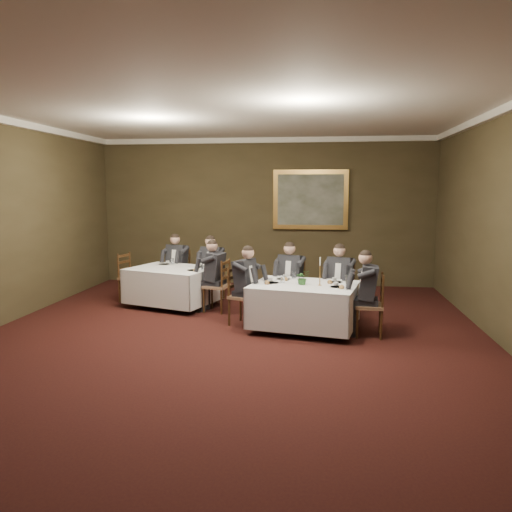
% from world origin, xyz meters
% --- Properties ---
extents(ground, '(10.00, 10.00, 0.00)m').
position_xyz_m(ground, '(0.00, 0.00, 0.00)').
color(ground, black).
rests_on(ground, ground).
extents(ceiling, '(8.00, 10.00, 0.10)m').
position_xyz_m(ceiling, '(0.00, 0.00, 3.50)').
color(ceiling, silver).
rests_on(ceiling, back_wall).
extents(back_wall, '(8.00, 0.10, 3.50)m').
position_xyz_m(back_wall, '(0.00, 5.00, 1.75)').
color(back_wall, '#372F1B').
rests_on(back_wall, ground).
extents(front_wall, '(8.00, 0.10, 3.50)m').
position_xyz_m(front_wall, '(0.00, -5.00, 1.75)').
color(front_wall, '#372F1B').
rests_on(front_wall, ground).
extents(crown_molding, '(8.00, 10.00, 0.12)m').
position_xyz_m(crown_molding, '(0.00, 0.00, 3.44)').
color(crown_molding, white).
rests_on(crown_molding, back_wall).
extents(table_main, '(1.89, 1.58, 0.67)m').
position_xyz_m(table_main, '(1.09, 1.04, 0.45)').
color(table_main, black).
rests_on(table_main, ground).
extents(table_second, '(1.90, 1.66, 0.67)m').
position_xyz_m(table_second, '(-1.54, 2.40, 0.45)').
color(table_second, black).
rests_on(table_second, ground).
extents(chair_main_backleft, '(0.54, 0.53, 1.00)m').
position_xyz_m(chair_main_backleft, '(0.82, 1.97, 0.28)').
color(chair_main_backleft, brown).
rests_on(chair_main_backleft, ground).
extents(diner_main_backleft, '(0.52, 0.58, 1.35)m').
position_xyz_m(diner_main_backleft, '(0.82, 1.96, 0.51)').
color(diner_main_backleft, black).
rests_on(diner_main_backleft, chair_main_backleft).
extents(chair_main_backright, '(0.56, 0.54, 1.00)m').
position_xyz_m(chair_main_backright, '(1.70, 1.79, 0.28)').
color(chair_main_backright, brown).
rests_on(chair_main_backright, ground).
extents(diner_main_backright, '(0.54, 0.59, 1.35)m').
position_xyz_m(diner_main_backright, '(1.70, 1.78, 0.51)').
color(diner_main_backright, black).
rests_on(diner_main_backright, chair_main_backright).
extents(chair_main_endleft, '(0.55, 0.56, 1.00)m').
position_xyz_m(chair_main_endleft, '(0.05, 1.25, 0.28)').
color(chair_main_endleft, brown).
rests_on(chair_main_endleft, ground).
extents(diner_main_endleft, '(0.59, 0.55, 1.35)m').
position_xyz_m(diner_main_endleft, '(0.06, 1.24, 0.51)').
color(diner_main_endleft, black).
rests_on(diner_main_endleft, chair_main_endleft).
extents(chair_main_endright, '(0.45, 0.47, 1.00)m').
position_xyz_m(chair_main_endright, '(2.13, 0.83, 0.28)').
color(chair_main_endright, brown).
rests_on(chair_main_endright, ground).
extents(diner_main_endright, '(0.51, 0.44, 1.35)m').
position_xyz_m(diner_main_endright, '(2.12, 0.84, 0.51)').
color(diner_main_endright, black).
rests_on(diner_main_endright, chair_main_endright).
extents(chair_sec_backleft, '(0.54, 0.52, 1.00)m').
position_xyz_m(chair_sec_backleft, '(-1.69, 3.31, 0.28)').
color(chair_sec_backleft, brown).
rests_on(chair_sec_backleft, ground).
extents(diner_sec_backleft, '(0.51, 0.57, 1.35)m').
position_xyz_m(diner_sec_backleft, '(-1.69, 3.30, 0.51)').
color(diner_sec_backleft, black).
rests_on(diner_sec_backleft, chair_sec_backleft).
extents(chair_sec_backright, '(0.50, 0.49, 1.00)m').
position_xyz_m(chair_sec_backright, '(-0.88, 3.05, 0.28)').
color(chair_sec_backright, brown).
rests_on(chair_sec_backright, ground).
extents(diner_sec_backright, '(0.47, 0.54, 1.35)m').
position_xyz_m(diner_sec_backright, '(-0.88, 3.03, 0.51)').
color(diner_sec_backright, black).
rests_on(diner_sec_backright, chair_sec_backright).
extents(chair_sec_endright, '(0.50, 0.52, 1.00)m').
position_xyz_m(chair_sec_endright, '(-0.58, 2.09, 0.28)').
color(chair_sec_endright, brown).
rests_on(chair_sec_endright, ground).
extents(diner_sec_endright, '(0.55, 0.49, 1.35)m').
position_xyz_m(diner_sec_endright, '(-0.59, 2.09, 0.51)').
color(diner_sec_endright, black).
rests_on(diner_sec_endright, chair_sec_endright).
extents(chair_sec_endleft, '(0.52, 0.54, 1.00)m').
position_xyz_m(chair_sec_endleft, '(-2.50, 2.72, 0.28)').
color(chair_sec_endleft, brown).
rests_on(chair_sec_endleft, ground).
extents(centerpiece, '(0.28, 0.26, 0.25)m').
position_xyz_m(centerpiece, '(1.06, 1.01, 0.89)').
color(centerpiece, '#2D5926').
rests_on(centerpiece, table_main).
extents(candlestick, '(0.07, 0.07, 0.47)m').
position_xyz_m(candlestick, '(1.34, 0.97, 0.94)').
color(candlestick, '#C6883C').
rests_on(candlestick, table_main).
extents(place_setting_table_main, '(0.33, 0.31, 0.14)m').
position_xyz_m(place_setting_table_main, '(0.77, 1.50, 0.80)').
color(place_setting_table_main, white).
rests_on(place_setting_table_main, table_main).
extents(place_setting_table_second, '(0.33, 0.31, 0.14)m').
position_xyz_m(place_setting_table_second, '(-1.79, 2.88, 0.80)').
color(place_setting_table_second, white).
rests_on(place_setting_table_second, table_second).
extents(painting, '(1.76, 0.09, 1.40)m').
position_xyz_m(painting, '(1.09, 4.94, 2.05)').
color(painting, '#E3AA53').
rests_on(painting, back_wall).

